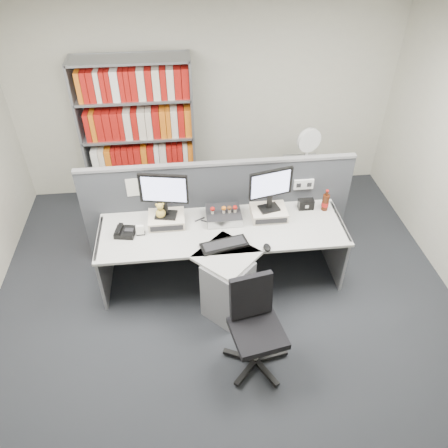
{
  "coord_description": "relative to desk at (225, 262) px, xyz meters",
  "views": [
    {
      "loc": [
        -0.37,
        -2.73,
        3.66
      ],
      "look_at": [
        0.0,
        0.65,
        0.92
      ],
      "focal_mm": 35.34,
      "sensor_mm": 36.0,
      "label": 1
    }
  ],
  "objects": [
    {
      "name": "monitor_riser_left",
      "position": [
        -0.58,
        0.38,
        0.31
      ],
      "size": [
        0.38,
        0.31,
        0.1
      ],
      "color": "beige",
      "rests_on": "desk"
    },
    {
      "name": "ground",
      "position": [
        0.0,
        -0.6,
        -0.46
      ],
      "size": [
        5.5,
        5.5,
        0.0
      ],
      "primitive_type": "plane",
      "color": "#282B2F",
      "rests_on": "ground"
    },
    {
      "name": "office_chair",
      "position": [
        0.18,
        -0.87,
        0.05
      ],
      "size": [
        0.62,
        0.62,
        0.94
      ],
      "color": "silver",
      "rests_on": "ground"
    },
    {
      "name": "partition",
      "position": [
        0.0,
        0.65,
        0.19
      ],
      "size": [
        3.0,
        0.08,
        1.27
      ],
      "color": "#3E4147",
      "rests_on": "ground"
    },
    {
      "name": "desktop_pc",
      "position": [
        0.03,
        0.39,
        0.31
      ],
      "size": [
        0.37,
        0.33,
        0.1
      ],
      "color": "black",
      "rests_on": "desk"
    },
    {
      "name": "desk_phone",
      "position": [
        -1.01,
        0.25,
        0.3
      ],
      "size": [
        0.23,
        0.21,
        0.09
      ],
      "color": "black",
      "rests_on": "desk"
    },
    {
      "name": "monitor_riser_right",
      "position": [
        0.52,
        0.38,
        0.31
      ],
      "size": [
        0.38,
        0.31,
        0.1
      ],
      "color": "beige",
      "rests_on": "desk"
    },
    {
      "name": "plush_toy",
      "position": [
        -0.63,
        0.36,
        0.44
      ],
      "size": [
        0.1,
        0.1,
        0.18
      ],
      "color": "gold",
      "rests_on": "monitor_riser_left"
    },
    {
      "name": "speaker",
      "position": [
        0.96,
        0.48,
        0.32
      ],
      "size": [
        0.17,
        0.09,
        0.11
      ],
      "primitive_type": "cube",
      "color": "black",
      "rests_on": "desk"
    },
    {
      "name": "keyboard",
      "position": [
        -0.01,
        -0.05,
        0.28
      ],
      "size": [
        0.5,
        0.28,
        0.03
      ],
      "color": "black",
      "rests_on": "desk"
    },
    {
      "name": "mouse",
      "position": [
        0.41,
        -0.14,
        0.29
      ],
      "size": [
        0.07,
        0.12,
        0.04
      ],
      "primitive_type": "ellipsoid",
      "color": "black",
      "rests_on": "desk"
    },
    {
      "name": "monitor_left",
      "position": [
        -0.58,
        0.38,
        0.67
      ],
      "size": [
        0.5,
        0.2,
        0.51
      ],
      "color": "black",
      "rests_on": "monitor_riser_left"
    },
    {
      "name": "shelving_unit",
      "position": [
        -0.9,
        1.85,
        0.52
      ],
      "size": [
        1.41,
        0.4,
        2.0
      ],
      "color": "gray",
      "rests_on": "ground"
    },
    {
      "name": "desk_calendar",
      "position": [
        -0.85,
        0.23,
        0.31
      ],
      "size": [
        0.09,
        0.07,
        0.11
      ],
      "color": "black",
      "rests_on": "desk"
    },
    {
      "name": "figurines",
      "position": [
        0.05,
        0.37,
        0.41
      ],
      "size": [
        0.29,
        0.05,
        0.09
      ],
      "color": "beige",
      "rests_on": "desktop_pc"
    },
    {
      "name": "desk_fan",
      "position": [
        1.2,
        1.4,
        0.57
      ],
      "size": [
        0.31,
        0.19,
        0.53
      ],
      "color": "white",
      "rests_on": "filing_cabinet"
    },
    {
      "name": "monitor_right",
      "position": [
        0.52,
        0.38,
        0.65
      ],
      "size": [
        0.47,
        0.2,
        0.48
      ],
      "color": "black",
      "rests_on": "monitor_riser_right"
    },
    {
      "name": "desk",
      "position": [
        0.0,
        0.0,
        0.0
      ],
      "size": [
        2.6,
        1.2,
        0.72
      ],
      "color": "#B8B8B2",
      "rests_on": "ground"
    },
    {
      "name": "cola_bottle",
      "position": [
        1.16,
        0.44,
        0.36
      ],
      "size": [
        0.08,
        0.08,
        0.26
      ],
      "color": "#3F190A",
      "rests_on": "desk"
    },
    {
      "name": "filing_cabinet",
      "position": [
        1.2,
        1.4,
        -0.11
      ],
      "size": [
        0.45,
        0.61,
        0.7
      ],
      "color": "gray",
      "rests_on": "ground"
    },
    {
      "name": "room_shell",
      "position": [
        0.0,
        -0.6,
        1.33
      ],
      "size": [
        5.04,
        5.54,
        2.72
      ],
      "color": "beige",
      "rests_on": "ground"
    }
  ]
}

